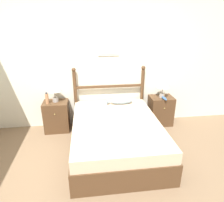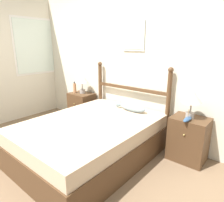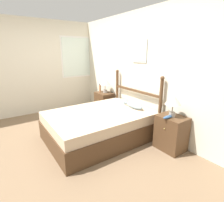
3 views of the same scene
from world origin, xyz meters
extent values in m
plane|color=#7A6047|center=(0.00, 0.00, 0.00)|extent=(16.00, 16.00, 0.00)
cube|color=beige|center=(0.00, 1.73, 1.27)|extent=(6.40, 0.06, 2.55)
cube|color=#ADB7B2|center=(0.23, 1.69, 1.71)|extent=(0.42, 0.02, 0.47)
cube|color=silver|center=(0.23, 1.68, 1.71)|extent=(0.36, 0.01, 0.41)
cube|color=#4C331E|center=(0.23, 0.65, 0.18)|extent=(1.47, 2.00, 0.36)
cube|color=#CCB293|center=(0.23, 0.65, 0.46)|extent=(1.43, 1.96, 0.19)
cylinder|color=#4C331E|center=(-0.47, 1.62, 0.60)|extent=(0.07, 0.07, 1.20)
sphere|color=#4C331E|center=(-0.47, 1.62, 1.23)|extent=(0.08, 0.08, 0.08)
cylinder|color=#4C331E|center=(0.94, 1.62, 0.60)|extent=(0.07, 0.07, 1.20)
sphere|color=#4C331E|center=(0.94, 1.62, 1.23)|extent=(0.08, 0.08, 0.08)
cube|color=#4C331E|center=(0.23, 1.62, 0.86)|extent=(1.41, 0.05, 0.05)
cube|color=#4C331E|center=(-0.87, 1.48, 0.31)|extent=(0.49, 0.38, 0.63)
sphere|color=tan|center=(-0.87, 1.28, 0.45)|extent=(0.02, 0.02, 0.02)
cube|color=#4C331E|center=(1.33, 1.48, 0.31)|extent=(0.49, 0.38, 0.63)
sphere|color=tan|center=(1.33, 1.28, 0.45)|extent=(0.02, 0.02, 0.02)
cylinder|color=gray|center=(-0.86, 1.50, 0.67)|extent=(0.11, 0.11, 0.08)
cylinder|color=gray|center=(-0.86, 1.50, 0.78)|extent=(0.02, 0.02, 0.14)
cone|color=beige|center=(-0.86, 1.50, 0.93)|extent=(0.27, 0.27, 0.17)
cylinder|color=gray|center=(1.32, 1.46, 0.67)|extent=(0.11, 0.11, 0.08)
cylinder|color=gray|center=(1.32, 1.46, 0.78)|extent=(0.02, 0.02, 0.14)
cone|color=beige|center=(1.32, 1.46, 0.93)|extent=(0.27, 0.27, 0.17)
cylinder|color=tan|center=(-1.00, 1.43, 0.72)|extent=(0.06, 0.06, 0.20)
sphere|color=#333338|center=(-1.00, 1.43, 0.84)|extent=(0.04, 0.04, 0.04)
ellipsoid|color=#335684|center=(1.33, 1.36, 0.65)|extent=(0.07, 0.26, 0.05)
cylinder|color=#997F56|center=(1.33, 1.36, 0.73)|extent=(0.01, 0.01, 0.11)
ellipsoid|color=#8499A3|center=(0.45, 1.39, 0.62)|extent=(0.45, 0.14, 0.13)
cone|color=#8499A3|center=(0.19, 1.39, 0.62)|extent=(0.08, 0.12, 0.12)
camera|label=1|loc=(-0.22, -2.30, 2.11)|focal=32.00mm
camera|label=2|loc=(2.13, -1.15, 1.59)|focal=32.00mm
camera|label=3|loc=(3.05, -1.01, 1.72)|focal=28.00mm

